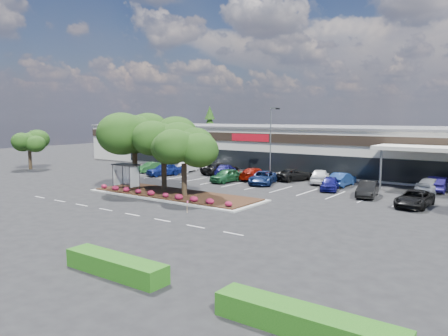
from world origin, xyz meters
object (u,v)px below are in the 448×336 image
Objects in this scene: light_pole at (271,147)px; survey_stake at (187,205)px; car_0 at (150,167)px; car_1 at (164,169)px.

survey_stake is (4.47, -21.22, -3.25)m from light_pole.
car_0 is 4.24m from car_1.
survey_stake is 0.24× the size of car_0.
survey_stake is 22.84m from car_1.
light_pole is 14.22m from car_1.
light_pole reaches higher than car_0.
light_pole is 17.41m from car_0.
light_pole is 2.12× the size of car_0.
car_1 is at bearing -154.51° from light_pole.
light_pole reaches higher than survey_stake.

